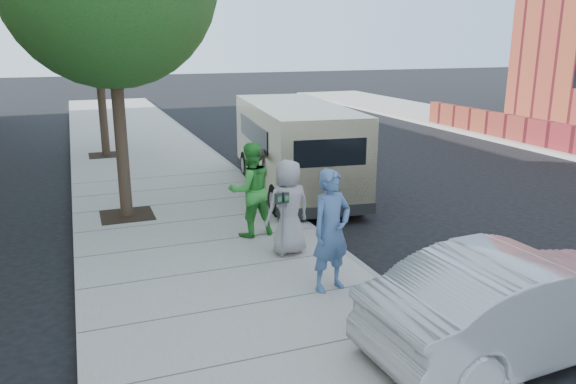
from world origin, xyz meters
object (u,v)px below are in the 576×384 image
object	(u,v)px
sedan	(523,303)
tree_far	(96,16)
person_officer	(331,231)
person_striped_polo	(269,168)
parking_meter	(282,211)
van	(294,146)
person_gray_shirt	(288,207)
person_green_shirt	(250,190)

from	to	relation	value
sedan	tree_far	bearing A→B (deg)	12.59
person_officer	person_striped_polo	size ratio (longest dim) A/B	1.15
parking_meter	van	bearing A→B (deg)	54.06
parking_meter	person_officer	xyz separation A→B (m)	(0.28, -1.54, 0.09)
tree_far	person_striped_polo	bearing A→B (deg)	-65.87
person_gray_shirt	tree_far	bearing A→B (deg)	-84.50
person_green_shirt	person_gray_shirt	world-z (taller)	person_green_shirt
van	person_gray_shirt	size ratio (longest dim) A/B	3.72
tree_far	person_green_shirt	world-z (taller)	tree_far
person_striped_polo	sedan	bearing A→B (deg)	86.89
person_officer	van	bearing A→B (deg)	59.99
person_gray_shirt	parking_meter	bearing A→B (deg)	37.55
parking_meter	person_striped_polo	size ratio (longest dim) A/B	0.72
person_officer	person_striped_polo	xyz separation A→B (m)	(0.74, 5.21, -0.13)
person_officer	person_gray_shirt	distance (m)	1.75
person_green_shirt	van	bearing A→B (deg)	-131.39
sedan	person_striped_polo	bearing A→B (deg)	3.61
person_striped_polo	tree_far	bearing A→B (deg)	-75.89
person_striped_polo	van	bearing A→B (deg)	-144.31
person_gray_shirt	person_striped_polo	size ratio (longest dim) A/B	1.04
tree_far	person_green_shirt	bearing A→B (deg)	-77.10
tree_far	parking_meter	world-z (taller)	tree_far
person_gray_shirt	van	bearing A→B (deg)	-120.51
parking_meter	person_gray_shirt	distance (m)	0.29
sedan	person_gray_shirt	bearing A→B (deg)	19.11
person_striped_polo	person_officer	bearing A→B (deg)	71.93
van	sedan	distance (m)	8.86
parking_meter	sedan	size ratio (longest dim) A/B	0.28
tree_far	person_green_shirt	size ratio (longest dim) A/B	3.29
van	person_gray_shirt	world-z (taller)	van
van	person_green_shirt	bearing A→B (deg)	-117.55
parking_meter	person_green_shirt	distance (m)	1.46
person_gray_shirt	person_striped_polo	distance (m)	3.56
parking_meter	sedan	world-z (taller)	sedan
person_striped_polo	person_gray_shirt	bearing A→B (deg)	66.76
parking_meter	van	world-z (taller)	van
person_green_shirt	person_gray_shirt	size ratio (longest dim) A/B	1.08
tree_far	person_gray_shirt	size ratio (longest dim) A/B	3.54
parking_meter	van	xyz separation A→B (m)	(2.13, 4.81, 0.23)
sedan	person_green_shirt	bearing A→B (deg)	17.79
person_green_shirt	tree_far	bearing A→B (deg)	-84.23
sedan	person_green_shirt	size ratio (longest dim) A/B	2.29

